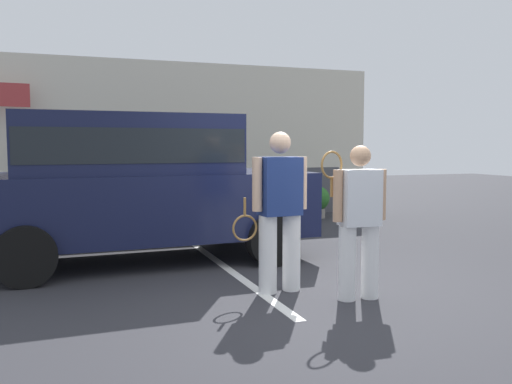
{
  "coord_description": "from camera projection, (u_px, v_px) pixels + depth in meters",
  "views": [
    {
      "loc": [
        -2.62,
        -5.18,
        1.64
      ],
      "look_at": [
        -0.29,
        1.2,
        1.05
      ],
      "focal_mm": 38.08,
      "sensor_mm": 36.0,
      "label": 1
    }
  ],
  "objects": [
    {
      "name": "tennis_player_man",
      "position": [
        279.0,
        210.0,
        6.01
      ],
      "size": [
        0.92,
        0.3,
        1.78
      ],
      "rotation": [
        0.0,
        0.0,
        3.2
      ],
      "color": "white",
      "rests_on": "ground_plane"
    },
    {
      "name": "ground_plane",
      "position": [
        319.0,
        296.0,
        5.88
      ],
      "size": [
        40.0,
        40.0,
        0.0
      ],
      "primitive_type": "plane",
      "color": "#2D2D33"
    },
    {
      "name": "potted_plant_by_porch",
      "position": [
        291.0,
        202.0,
        11.68
      ],
      "size": [
        0.58,
        0.58,
        0.76
      ],
      "color": "#9E5638",
      "rests_on": "ground_plane"
    },
    {
      "name": "parked_suv",
      "position": [
        137.0,
        180.0,
        7.59
      ],
      "size": [
        4.64,
        2.24,
        2.05
      ],
      "rotation": [
        0.0,
        0.0,
        0.02
      ],
      "color": "#141938",
      "rests_on": "ground_plane"
    },
    {
      "name": "potted_plant_secondary",
      "position": [
        317.0,
        200.0,
        12.24
      ],
      "size": [
        0.55,
        0.55,
        0.72
      ],
      "color": "gray",
      "rests_on": "ground_plane"
    },
    {
      "name": "tennis_player_woman",
      "position": [
        359.0,
        219.0,
        5.72
      ],
      "size": [
        0.75,
        0.28,
        1.64
      ],
      "rotation": [
        0.0,
        0.0,
        3.08
      ],
      "color": "white",
      "rests_on": "ground_plane"
    },
    {
      "name": "parking_stripe_1",
      "position": [
        230.0,
        270.0,
        7.1
      ],
      "size": [
        0.12,
        4.4,
        0.01
      ],
      "primitive_type": "cube",
      "color": "silver",
      "rests_on": "ground_plane"
    },
    {
      "name": "house_frontage",
      "position": [
        182.0,
        146.0,
        12.12
      ],
      "size": [
        9.15,
        0.4,
        3.46
      ],
      "color": "beige",
      "rests_on": "ground_plane"
    }
  ]
}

